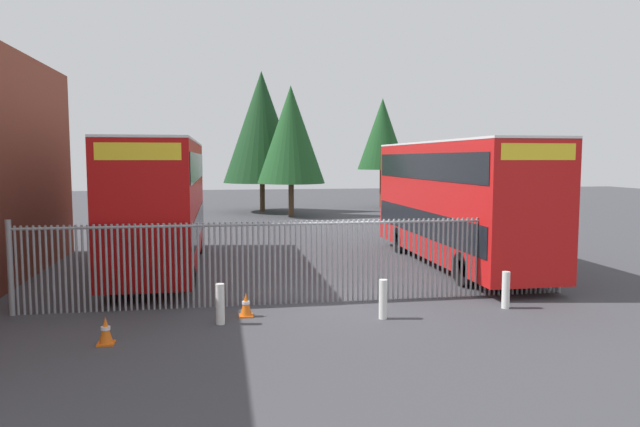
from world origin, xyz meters
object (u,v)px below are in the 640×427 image
bollard_near_right (506,290)px  bollard_center_front (383,299)px  traffic_cone_mid_forecourt (106,331)px  double_decker_bus_behind_fence_left (161,199)px  bollard_near_left (220,304)px  double_decker_bus_near_gate (456,198)px  traffic_cone_by_gate (246,305)px

bollard_near_right → bollard_center_front: bearing=-172.8°
bollard_near_right → traffic_cone_mid_forecourt: bollard_near_right is taller
double_decker_bus_behind_fence_left → bollard_center_front: size_ratio=11.38×
bollard_center_front → traffic_cone_mid_forecourt: (-6.16, -0.91, -0.19)m
bollard_near_left → double_decker_bus_near_gate: bearing=36.8°
double_decker_bus_near_gate → bollard_center_front: double_decker_bus_near_gate is taller
bollard_near_left → traffic_cone_by_gate: size_ratio=1.61×
bollard_near_right → traffic_cone_by_gate: bollard_near_right is taller
bollard_near_right → traffic_cone_mid_forecourt: 9.62m
double_decker_bus_behind_fence_left → bollard_near_right: 11.75m
double_decker_bus_behind_fence_left → bollard_near_left: double_decker_bus_behind_fence_left is taller
double_decker_bus_behind_fence_left → double_decker_bus_near_gate: bearing=-6.1°
bollard_near_right → traffic_cone_mid_forecourt: size_ratio=1.61×
bollard_near_right → traffic_cone_by_gate: 6.60m
bollard_near_left → bollard_center_front: size_ratio=1.00×
bollard_near_right → bollard_near_left: bearing=-178.1°
double_decker_bus_near_gate → bollard_center_front: (-4.47, -6.39, -1.95)m
bollard_near_right → traffic_cone_mid_forecourt: bearing=-172.0°
bollard_center_front → bollard_near_right: same height
double_decker_bus_near_gate → bollard_near_right: double_decker_bus_near_gate is taller
double_decker_bus_near_gate → bollard_near_right: size_ratio=11.38×
bollard_near_left → double_decker_bus_behind_fence_left: bearing=105.2°
traffic_cone_by_gate → traffic_cone_mid_forecourt: (-2.94, -1.66, 0.00)m
bollard_near_left → traffic_cone_mid_forecourt: (-2.33, -1.09, -0.19)m
bollard_near_left → bollard_center_front: bearing=-2.8°
bollard_center_front → bollard_near_left: bearing=177.2°
bollard_near_right → traffic_cone_by_gate: bearing=177.2°
bollard_near_left → traffic_cone_mid_forecourt: bearing=-154.8°
double_decker_bus_behind_fence_left → traffic_cone_mid_forecourt: double_decker_bus_behind_fence_left is taller
traffic_cone_by_gate → traffic_cone_mid_forecourt: same height
double_decker_bus_behind_fence_left → traffic_cone_by_gate: size_ratio=18.32×
double_decker_bus_behind_fence_left → bollard_near_right: (9.18, -7.07, -1.95)m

